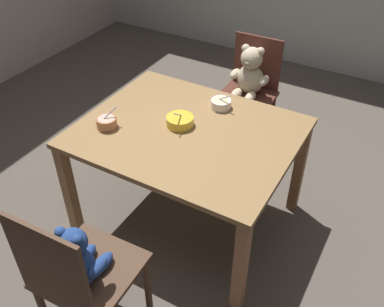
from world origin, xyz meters
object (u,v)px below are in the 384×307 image
(teddy_chair_near_front, at_px, (79,268))
(teddy_chair_far_center, at_px, (249,82))
(porridge_bowl_terracotta_near_left, at_px, (107,122))
(dining_table, at_px, (188,144))
(porridge_bowl_yellow_center, at_px, (180,121))
(porridge_bowl_white_far_center, at_px, (221,104))

(teddy_chair_near_front, xyz_separation_m, teddy_chair_far_center, (-0.02, 1.86, 0.02))
(teddy_chair_near_front, height_order, porridge_bowl_terracotta_near_left, teddy_chair_near_front)
(dining_table, xyz_separation_m, porridge_bowl_yellow_center, (-0.06, 0.02, 0.12))
(dining_table, distance_m, teddy_chair_far_center, 0.93)
(dining_table, distance_m, porridge_bowl_white_far_center, 0.33)
(porridge_bowl_yellow_center, bearing_deg, porridge_bowl_terracotta_near_left, -147.60)
(dining_table, distance_m, porridge_bowl_yellow_center, 0.14)
(porridge_bowl_yellow_center, height_order, porridge_bowl_terracotta_near_left, porridge_bowl_yellow_center)
(teddy_chair_near_front, xyz_separation_m, porridge_bowl_yellow_center, (-0.06, 0.96, 0.19))
(dining_table, height_order, porridge_bowl_terracotta_near_left, porridge_bowl_terracotta_near_left)
(teddy_chair_far_center, xyz_separation_m, porridge_bowl_terracotta_near_left, (-0.39, -1.12, 0.17))
(porridge_bowl_yellow_center, xyz_separation_m, porridge_bowl_terracotta_near_left, (-0.35, -0.22, 0.00))
(dining_table, height_order, porridge_bowl_yellow_center, porridge_bowl_yellow_center)
(dining_table, xyz_separation_m, teddy_chair_far_center, (-0.02, 0.92, -0.05))
(teddy_chair_near_front, xyz_separation_m, porridge_bowl_white_far_center, (0.06, 1.24, 0.19))
(dining_table, bearing_deg, teddy_chair_far_center, 91.23)
(teddy_chair_near_front, relative_size, teddy_chair_far_center, 1.08)
(dining_table, relative_size, porridge_bowl_terracotta_near_left, 10.15)
(teddy_chair_near_front, bearing_deg, porridge_bowl_terracotta_near_left, 26.71)
(porridge_bowl_white_far_center, xyz_separation_m, porridge_bowl_terracotta_near_left, (-0.46, -0.50, 0.00))
(teddy_chair_near_front, distance_m, porridge_bowl_white_far_center, 1.26)
(dining_table, bearing_deg, porridge_bowl_white_far_center, 80.06)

